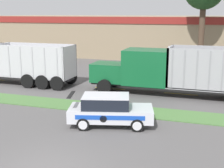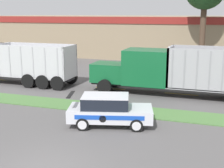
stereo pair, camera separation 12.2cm
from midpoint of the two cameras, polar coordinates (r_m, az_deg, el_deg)
The scene contains 7 objects.
grass_verge at distance 19.01m, azimuth -0.43°, elevation -4.56°, with size 120.00×2.05×0.06m, color #517F42.
centre_line_3 at distance 26.30m, azimuth -11.74°, elevation 0.07°, with size 2.40×0.14×0.01m, color yellow.
centre_line_4 at distance 24.13m, azimuth -0.51°, elevation -0.82°, with size 2.40×0.14×0.01m, color yellow.
centre_line_5 at distance 23.04m, azimuth 12.34°, elevation -1.79°, with size 2.40×0.14×0.01m, color yellow.
dump_truck_trail at distance 22.42m, azimuth 8.50°, elevation 2.31°, with size 12.03×2.75×3.56m.
rally_car at distance 16.20m, azimuth -0.71°, elevation -4.74°, with size 4.64×2.87×1.63m.
store_building_backdrop at distance 43.97m, azimuth 2.88°, elevation 8.90°, with size 37.68×12.10×5.29m.
Camera 1 is at (5.68, -9.36, 5.75)m, focal length 50.00 mm.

